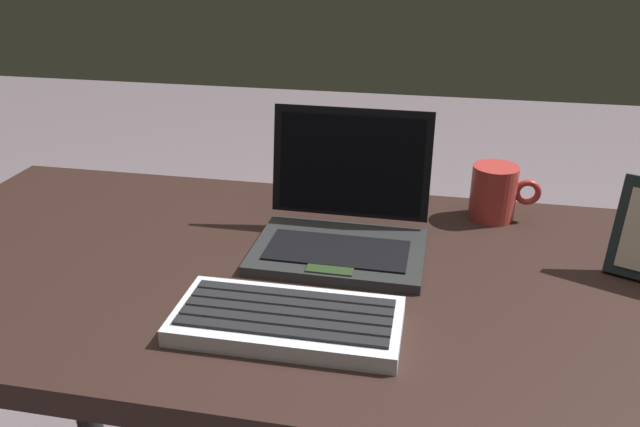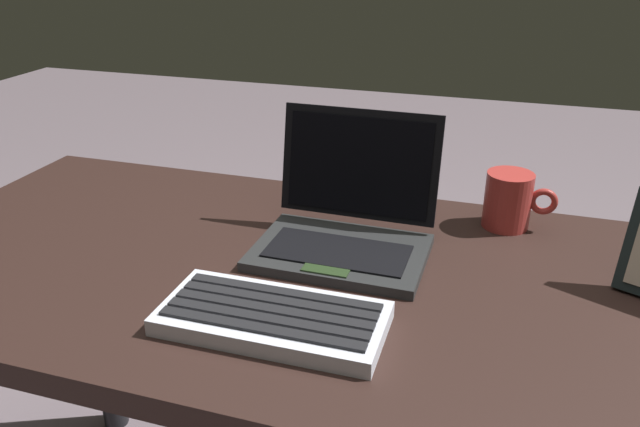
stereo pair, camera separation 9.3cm
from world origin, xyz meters
The scene contains 4 objects.
desk centered at (0.00, 0.00, 0.62)m, with size 1.60×0.65×0.71m.
laptop_front centered at (-0.08, 0.08, 0.75)m, with size 0.27×0.22×0.21m.
external_keyboard centered at (-0.11, -0.16, 0.72)m, with size 0.29×0.14×0.03m.
coffee_mug centered at (0.16, 0.24, 0.76)m, with size 0.12×0.08×0.10m.
Camera 1 is at (0.06, -0.81, 1.18)m, focal length 35.25 mm.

